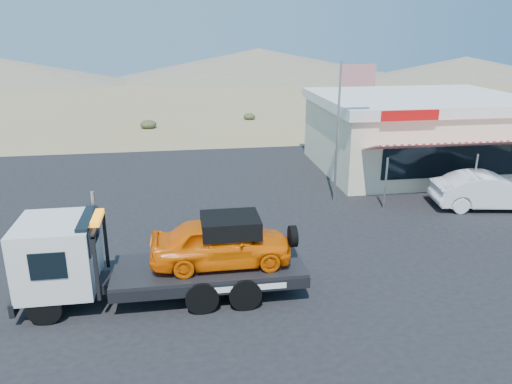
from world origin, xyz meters
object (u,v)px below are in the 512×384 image
at_px(jerky_store, 416,132).
at_px(flagpole, 344,116).
at_px(white_sedan, 489,191).
at_px(tow_truck, 157,253).

bearing_deg(jerky_store, flagpole, -141.21).
distance_m(jerky_store, flagpole, 7.36).
bearing_deg(flagpole, white_sedan, -17.26).
bearing_deg(tow_truck, white_sedan, 21.33).
bearing_deg(flagpole, tow_truck, -136.94).
xyz_separation_m(tow_truck, white_sedan, (13.48, 5.26, -0.61)).
relative_size(white_sedan, jerky_store, 0.44).
bearing_deg(tow_truck, jerky_store, 41.32).
bearing_deg(tow_truck, flagpole, 43.06).
relative_size(white_sedan, flagpole, 0.76).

